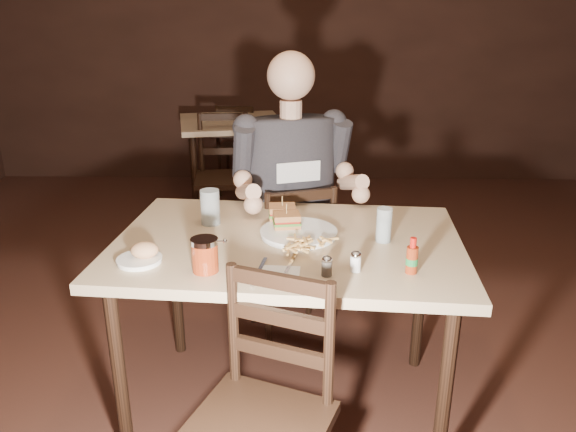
{
  "coord_description": "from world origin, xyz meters",
  "views": [
    {
      "loc": [
        0.0,
        -1.95,
        1.61
      ],
      "look_at": [
        -0.04,
        0.09,
        0.85
      ],
      "focal_mm": 35.0,
      "sensor_mm": 36.0,
      "label": 1
    }
  ],
  "objects_px": {
    "chair_near": "(256,429)",
    "dinner_plate": "(299,234)",
    "side_plate": "(139,261)",
    "bg_chair_far": "(240,148)",
    "chair_far": "(290,259)",
    "glass_left": "(210,207)",
    "diner": "(293,163)",
    "glass_right": "(384,225)",
    "bg_table": "(232,131)",
    "syrup_dispenser": "(205,255)",
    "hot_sauce": "(412,255)",
    "main_table": "(288,257)",
    "bg_chair_near": "(224,179)"
  },
  "relations": [
    {
      "from": "bg_table",
      "to": "bg_chair_near",
      "type": "bearing_deg",
      "value": -90.0
    },
    {
      "from": "main_table",
      "to": "chair_far",
      "type": "xyz_separation_m",
      "value": [
        -0.0,
        0.58,
        -0.28
      ]
    },
    {
      "from": "bg_table",
      "to": "chair_near",
      "type": "distance_m",
      "value": 3.15
    },
    {
      "from": "side_plate",
      "to": "chair_far",
      "type": "bearing_deg",
      "value": 57.05
    },
    {
      "from": "chair_far",
      "to": "bg_chair_far",
      "type": "height_order",
      "value": "chair_far"
    },
    {
      "from": "side_plate",
      "to": "main_table",
      "type": "bearing_deg",
      "value": 22.62
    },
    {
      "from": "main_table",
      "to": "chair_far",
      "type": "distance_m",
      "value": 0.64
    },
    {
      "from": "chair_near",
      "to": "dinner_plate",
      "type": "relative_size",
      "value": 2.94
    },
    {
      "from": "glass_right",
      "to": "bg_table",
      "type": "bearing_deg",
      "value": 109.39
    },
    {
      "from": "chair_far",
      "to": "hot_sauce",
      "type": "bearing_deg",
      "value": 98.23
    },
    {
      "from": "glass_left",
      "to": "diner",
      "type": "bearing_deg",
      "value": 47.18
    },
    {
      "from": "side_plate",
      "to": "bg_table",
      "type": "bearing_deg",
      "value": 89.68
    },
    {
      "from": "glass_left",
      "to": "bg_table",
      "type": "bearing_deg",
      "value": 94.48
    },
    {
      "from": "main_table",
      "to": "diner",
      "type": "relative_size",
      "value": 1.4
    },
    {
      "from": "main_table",
      "to": "glass_right",
      "type": "bearing_deg",
      "value": -0.6
    },
    {
      "from": "dinner_plate",
      "to": "glass_left",
      "type": "bearing_deg",
      "value": 161.07
    },
    {
      "from": "diner",
      "to": "side_plate",
      "type": "relative_size",
      "value": 6.51
    },
    {
      "from": "syrup_dispenser",
      "to": "side_plate",
      "type": "bearing_deg",
      "value": 170.26
    },
    {
      "from": "glass_left",
      "to": "hot_sauce",
      "type": "distance_m",
      "value": 0.87
    },
    {
      "from": "chair_far",
      "to": "glass_right",
      "type": "relative_size",
      "value": 6.3
    },
    {
      "from": "glass_right",
      "to": "syrup_dispenser",
      "type": "distance_m",
      "value": 0.69
    },
    {
      "from": "glass_right",
      "to": "bg_chair_near",
      "type": "bearing_deg",
      "value": 114.38
    },
    {
      "from": "dinner_plate",
      "to": "syrup_dispenser",
      "type": "height_order",
      "value": "syrup_dispenser"
    },
    {
      "from": "chair_near",
      "to": "side_plate",
      "type": "xyz_separation_m",
      "value": [
        -0.44,
        0.44,
        0.34
      ]
    },
    {
      "from": "bg_chair_far",
      "to": "bg_chair_near",
      "type": "height_order",
      "value": "bg_chair_near"
    },
    {
      "from": "bg_chair_far",
      "to": "glass_left",
      "type": "height_order",
      "value": "glass_left"
    },
    {
      "from": "glass_left",
      "to": "main_table",
      "type": "bearing_deg",
      "value": -27.5
    },
    {
      "from": "main_table",
      "to": "glass_right",
      "type": "xyz_separation_m",
      "value": [
        0.37,
        -0.0,
        0.14
      ]
    },
    {
      "from": "syrup_dispenser",
      "to": "glass_left",
      "type": "bearing_deg",
      "value": 100.96
    },
    {
      "from": "bg_chair_far",
      "to": "diner",
      "type": "bearing_deg",
      "value": 108.31
    },
    {
      "from": "bg_chair_near",
      "to": "glass_left",
      "type": "distance_m",
      "value": 1.8
    },
    {
      "from": "glass_left",
      "to": "glass_right",
      "type": "distance_m",
      "value": 0.71
    },
    {
      "from": "chair_far",
      "to": "diner",
      "type": "distance_m",
      "value": 0.52
    },
    {
      "from": "chair_near",
      "to": "glass_left",
      "type": "xyz_separation_m",
      "value": [
        -0.24,
        0.82,
        0.41
      ]
    },
    {
      "from": "bg_table",
      "to": "bg_chair_far",
      "type": "distance_m",
      "value": 0.61
    },
    {
      "from": "diner",
      "to": "glass_left",
      "type": "bearing_deg",
      "value": -150.81
    },
    {
      "from": "bg_table",
      "to": "side_plate",
      "type": "relative_size",
      "value": 6.19
    },
    {
      "from": "side_plate",
      "to": "bg_chair_far",
      "type": "bearing_deg",
      "value": 89.74
    },
    {
      "from": "chair_far",
      "to": "side_plate",
      "type": "bearing_deg",
      "value": 39.06
    },
    {
      "from": "chair_far",
      "to": "syrup_dispenser",
      "type": "distance_m",
      "value": 0.99
    },
    {
      "from": "glass_right",
      "to": "syrup_dispenser",
      "type": "xyz_separation_m",
      "value": [
        -0.64,
        -0.27,
        -0.01
      ]
    },
    {
      "from": "diner",
      "to": "glass_left",
      "type": "distance_m",
      "value": 0.5
    },
    {
      "from": "main_table",
      "to": "glass_right",
      "type": "distance_m",
      "value": 0.39
    },
    {
      "from": "glass_right",
      "to": "chair_far",
      "type": "bearing_deg",
      "value": 122.06
    },
    {
      "from": "side_plate",
      "to": "dinner_plate",
      "type": "bearing_deg",
      "value": 24.81
    },
    {
      "from": "glass_right",
      "to": "side_plate",
      "type": "xyz_separation_m",
      "value": [
        -0.88,
        -0.21,
        -0.06
      ]
    },
    {
      "from": "bg_table",
      "to": "bg_chair_near",
      "type": "distance_m",
      "value": 0.6
    },
    {
      "from": "main_table",
      "to": "chair_near",
      "type": "height_order",
      "value": "chair_near"
    },
    {
      "from": "glass_right",
      "to": "syrup_dispenser",
      "type": "bearing_deg",
      "value": -156.78
    },
    {
      "from": "bg_chair_far",
      "to": "hot_sauce",
      "type": "height_order",
      "value": "hot_sauce"
    }
  ]
}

